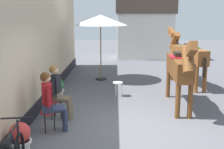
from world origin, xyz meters
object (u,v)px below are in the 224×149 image
object	(u,v)px
seated_visitor_near	(50,99)
seated_visitor_far	(57,89)
spare_stool_white	(118,84)
saddled_horse_near	(180,68)
flower_planter_farthest	(57,88)
cafe_parasol	(101,20)
saddled_horse_far	(187,54)
flower_planter_nearest	(20,138)

from	to	relation	value
seated_visitor_near	seated_visitor_far	world-z (taller)	same
spare_stool_white	saddled_horse_near	bearing A→B (deg)	-34.70
flower_planter_farthest	cafe_parasol	bearing A→B (deg)	64.92
spare_stool_white	seated_visitor_far	bearing A→B (deg)	-126.47
saddled_horse_near	seated_visitor_far	bearing A→B (deg)	-164.58
saddled_horse_near	spare_stool_white	size ratio (longest dim) A/B	6.52
seated_visitor_near	saddled_horse_near	distance (m)	3.71
seated_visitor_near	saddled_horse_far	world-z (taller)	saddled_horse_far
spare_stool_white	saddled_horse_far	bearing A→B (deg)	31.19
seated_visitor_near	cafe_parasol	bearing A→B (deg)	80.64
saddled_horse_near	flower_planter_farthest	distance (m)	3.82
saddled_horse_near	cafe_parasol	size ratio (longest dim) A/B	1.16
cafe_parasol	saddled_horse_far	bearing A→B (deg)	-14.69
spare_stool_white	flower_planter_farthest	bearing A→B (deg)	-171.67
seated_visitor_far	saddled_horse_near	world-z (taller)	saddled_horse_near
saddled_horse_near	flower_planter_nearest	distance (m)	4.66
seated_visitor_near	saddled_horse_far	distance (m)	6.07
flower_planter_farthest	flower_planter_nearest	bearing A→B (deg)	-89.59
seated_visitor_far	cafe_parasol	distance (m)	4.82
seated_visitor_far	spare_stool_white	bearing A→B (deg)	53.53
flower_planter_nearest	cafe_parasol	distance (m)	6.85
saddled_horse_near	spare_stool_white	bearing A→B (deg)	145.30
seated_visitor_near	spare_stool_white	bearing A→B (deg)	62.34
cafe_parasol	seated_visitor_far	bearing A→B (deg)	-101.10
saddled_horse_near	flower_planter_farthest	xyz separation A→B (m)	(-3.62, 0.91, -0.82)
saddled_horse_near	spare_stool_white	xyz separation A→B (m)	(-1.71, 1.18, -0.76)
seated_visitor_far	flower_planter_farthest	distance (m)	1.89
flower_planter_farthest	spare_stool_white	bearing A→B (deg)	8.33
saddled_horse_near	spare_stool_white	distance (m)	2.21
flower_planter_farthest	cafe_parasol	distance (m)	3.57
flower_planter_nearest	saddled_horse_far	bearing A→B (deg)	51.58
seated_visitor_near	flower_planter_farthest	world-z (taller)	seated_visitor_near
seated_visitor_near	spare_stool_white	xyz separation A→B (m)	(1.54, 2.94, -0.38)
seated_visitor_far	flower_planter_nearest	world-z (taller)	seated_visitor_far
saddled_horse_near	flower_planter_nearest	xyz separation A→B (m)	(-3.59, -2.86, -0.82)
saddled_horse_far	spare_stool_white	bearing A→B (deg)	-148.81
saddled_horse_near	saddled_horse_far	bearing A→B (deg)	72.96
cafe_parasol	spare_stool_white	bearing A→B (deg)	-74.47
flower_planter_nearest	spare_stool_white	bearing A→B (deg)	65.03
flower_planter_nearest	spare_stool_white	size ratio (longest dim) A/B	1.39
seated_visitor_far	saddled_horse_far	distance (m)	5.47
flower_planter_nearest	flower_planter_farthest	size ratio (longest dim) A/B	1.00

